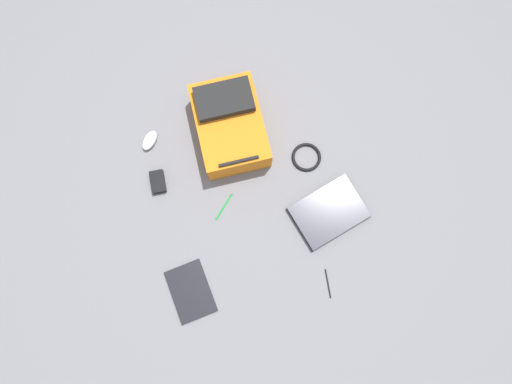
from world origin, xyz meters
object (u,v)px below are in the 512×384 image
Objects in this scene: book_manual at (191,291)px; power_brick at (158,182)px; laptop at (329,212)px; computer_mouse at (150,140)px; backpack at (230,125)px; pen_blue at (224,207)px; cable_coil at (306,157)px; pen_black at (328,284)px.

power_brick reaches higher than book_manual.
laptop is 3.57× the size of computer_mouse.
backpack is 0.40m from pen_blue.
pen_blue is (0.46, 0.13, -0.00)m from cable_coil.
power_brick is at bearing -35.71° from pen_blue.
backpack is 0.41m from computer_mouse.
pen_blue is (0.48, -0.16, -0.01)m from laptop.
computer_mouse is 1.12m from pen_black.
computer_mouse is at bearing -88.20° from book_manual.
pen_black is at bearing 128.13° from pen_blue.
book_manual is (0.38, 0.72, -0.08)m from backpack.
pen_blue reaches higher than pen_black.
backpack is 3.34× the size of pen_black.
power_brick is at bearing -86.71° from book_manual.
book_manual is at bearing 132.68° from computer_mouse.
backpack is 0.41m from cable_coil.
computer_mouse is at bearing -56.79° from pen_blue.
laptop is 0.96m from computer_mouse.
laptop reaches higher than cable_coil.
laptop is 0.85m from power_brick.
power_brick is at bearing -25.53° from laptop.
power_brick is 0.74× the size of pen_blue.
pen_blue is (-0.28, 0.20, -0.01)m from power_brick.
cable_coil is at bearing -145.83° from book_manual.
power_brick reaches higher than cable_coil.
pen_blue is at bearing 164.09° from computer_mouse.
backpack is at bearing -158.17° from power_brick.
power_brick reaches higher than laptop.
backpack is at bearing -146.40° from computer_mouse.
power_brick is 0.81× the size of pen_black.
pen_black is at bearing 82.85° from cable_coil.
cable_coil is at bearing -97.15° from pen_black.
laptop is 2.64× the size of cable_coil.
power_brick is (0.01, 0.22, -0.00)m from computer_mouse.
book_manual reaches higher than pen_black.
computer_mouse reaches higher than cable_coil.
pen_blue is (-0.25, -0.35, -0.00)m from book_manual.
pen_black is (-0.63, 0.14, -0.00)m from book_manual.
computer_mouse reaches higher than book_manual.
laptop is 0.34m from pen_black.
power_brick is at bearing -46.06° from pen_black.
power_brick is (0.03, -0.55, 0.01)m from book_manual.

